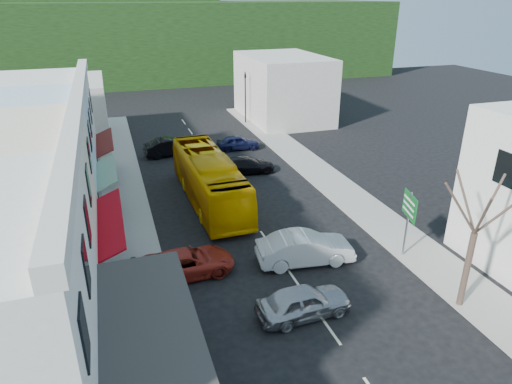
# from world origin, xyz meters

# --- Properties ---
(ground) EXTENTS (120.00, 120.00, 0.00)m
(ground) POSITION_xyz_m (0.00, 0.00, 0.00)
(ground) COLOR black
(ground) RESTS_ON ground
(sidewalk_left) EXTENTS (3.00, 52.00, 0.15)m
(sidewalk_left) POSITION_xyz_m (-7.50, 10.00, 0.07)
(sidewalk_left) COLOR gray
(sidewalk_left) RESTS_ON ground
(sidewalk_right) EXTENTS (3.00, 52.00, 0.15)m
(sidewalk_right) POSITION_xyz_m (7.50, 10.00, 0.07)
(sidewalk_right) COLOR gray
(sidewalk_right) RESTS_ON ground
(shopfront_row) EXTENTS (8.25, 30.00, 8.00)m
(shopfront_row) POSITION_xyz_m (-12.49, 5.00, 4.00)
(shopfront_row) COLOR silver
(shopfront_row) RESTS_ON ground
(distant_block_left) EXTENTS (8.00, 10.00, 6.00)m
(distant_block_left) POSITION_xyz_m (-12.00, 27.00, 3.00)
(distant_block_left) COLOR #B7B2A8
(distant_block_left) RESTS_ON ground
(distant_block_right) EXTENTS (8.00, 12.00, 7.00)m
(distant_block_right) POSITION_xyz_m (11.00, 30.00, 3.50)
(distant_block_right) COLOR #B7B2A8
(distant_block_right) RESTS_ON ground
(hillside) EXTENTS (80.00, 26.00, 14.00)m
(hillside) POSITION_xyz_m (-1.45, 65.09, 6.73)
(hillside) COLOR black
(hillside) RESTS_ON ground
(bus) EXTENTS (2.75, 11.65, 3.10)m
(bus) POSITION_xyz_m (-1.93, 10.32, 1.55)
(bus) COLOR #E9A700
(bus) RESTS_ON ground
(car_silver) EXTENTS (4.49, 2.04, 1.40)m
(car_silver) POSITION_xyz_m (-0.70, -2.88, 0.70)
(car_silver) COLOR #A7A7AC
(car_silver) RESTS_ON ground
(car_white) EXTENTS (4.57, 2.28, 1.40)m
(car_white) POSITION_xyz_m (1.12, 1.12, 0.70)
(car_white) COLOR silver
(car_white) RESTS_ON ground
(car_red) EXTENTS (4.69, 2.13, 1.40)m
(car_red) POSITION_xyz_m (-5.00, 1.92, 0.70)
(car_red) COLOR maroon
(car_red) RESTS_ON ground
(car_black_near) EXTENTS (4.56, 2.00, 1.40)m
(car_black_near) POSITION_xyz_m (2.04, 14.71, 0.70)
(car_black_near) COLOR black
(car_black_near) RESTS_ON ground
(car_navy_mid) EXTENTS (4.52, 2.13, 1.40)m
(car_navy_mid) POSITION_xyz_m (3.05, 20.67, 0.70)
(car_navy_mid) COLOR black
(car_navy_mid) RESTS_ON ground
(car_black_far) EXTENTS (4.58, 2.29, 1.40)m
(car_black_far) POSITION_xyz_m (-2.97, 20.98, 0.70)
(car_black_far) COLOR black
(car_black_far) RESTS_ON ground
(pedestrian_left) EXTENTS (0.41, 0.61, 1.70)m
(pedestrian_left) POSITION_xyz_m (-7.52, 1.44, 1.00)
(pedestrian_left) COLOR black
(pedestrian_left) RESTS_ON sidewalk_left
(direction_sign) EXTENTS (1.03, 1.80, 3.79)m
(direction_sign) POSITION_xyz_m (6.40, -0.02, 1.90)
(direction_sign) COLOR #0B571C
(direction_sign) RESTS_ON ground
(street_tree) EXTENTS (2.71, 2.71, 7.59)m
(street_tree) POSITION_xyz_m (6.30, -4.52, 3.79)
(street_tree) COLOR #3D2C24
(street_tree) RESTS_ON ground
(traffic_signal) EXTENTS (0.93, 1.30, 5.58)m
(traffic_signal) POSITION_xyz_m (6.36, 29.16, 2.79)
(traffic_signal) COLOR black
(traffic_signal) RESTS_ON ground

